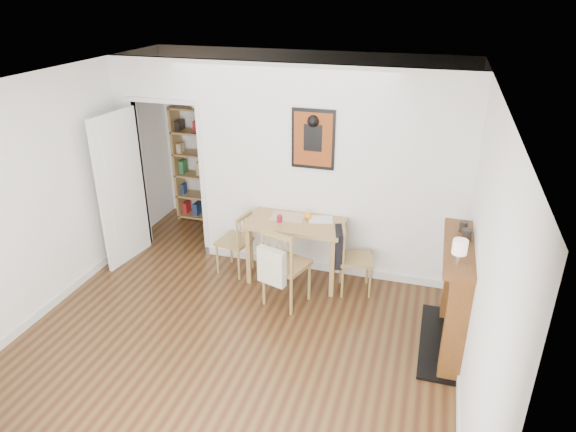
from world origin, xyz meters
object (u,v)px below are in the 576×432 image
(orange_fruit, at_px, (308,216))
(fireplace, at_px, (457,294))
(chair_left, at_px, (234,242))
(ceramic_jar_a, at_px, (467,235))
(dining_table, at_px, (297,227))
(chair_right, at_px, (354,259))
(notebook, at_px, (321,219))
(bookshelf, at_px, (199,165))
(red_glass, at_px, (280,219))
(mantel_lamp, at_px, (460,248))
(ceramic_jar_b, at_px, (463,227))
(chair_front, at_px, (286,265))

(orange_fruit, bearing_deg, fireplace, -27.30)
(chair_left, height_order, ceramic_jar_a, ceramic_jar_a)
(dining_table, xyz_separation_m, chair_left, (-0.80, -0.08, -0.28))
(orange_fruit, bearing_deg, chair_right, -15.00)
(fireplace, relative_size, notebook, 4.34)
(bookshelf, bearing_deg, red_glass, -39.30)
(chair_left, xyz_separation_m, chair_right, (1.55, -0.03, 0.02))
(dining_table, distance_m, ceramic_jar_a, 2.10)
(chair_right, height_order, orange_fruit, orange_fruit)
(notebook, xyz_separation_m, mantel_lamp, (1.54, -1.25, 0.48))
(fireplace, bearing_deg, chair_right, 146.95)
(dining_table, height_order, mantel_lamp, mantel_lamp)
(dining_table, distance_m, chair_right, 0.80)
(chair_left, bearing_deg, ceramic_jar_b, -9.67)
(chair_right, relative_size, mantel_lamp, 4.03)
(chair_left, distance_m, mantel_lamp, 2.97)
(chair_left, xyz_separation_m, ceramic_jar_b, (2.67, -0.46, 0.79))
(mantel_lamp, distance_m, ceramic_jar_b, 0.64)
(dining_table, relative_size, red_glass, 13.93)
(chair_front, distance_m, mantel_lamp, 2.03)
(chair_right, relative_size, fireplace, 0.67)
(orange_fruit, distance_m, mantel_lamp, 2.14)
(chair_front, bearing_deg, ceramic_jar_a, -4.37)
(chair_right, relative_size, ceramic_jar_a, 7.22)
(ceramic_jar_b, bearing_deg, orange_fruit, 161.16)
(mantel_lamp, bearing_deg, orange_fruit, 143.95)
(chair_right, distance_m, orange_fruit, 0.76)
(fireplace, height_order, orange_fruit, fireplace)
(ceramic_jar_a, bearing_deg, bookshelf, 151.88)
(chair_right, distance_m, chair_front, 0.86)
(dining_table, xyz_separation_m, orange_fruit, (0.13, 0.06, 0.14))
(bookshelf, xyz_separation_m, red_glass, (1.72, -1.41, -0.04))
(ceramic_jar_a, bearing_deg, ceramic_jar_b, 97.59)
(dining_table, bearing_deg, fireplace, -24.27)
(dining_table, relative_size, fireplace, 0.94)
(orange_fruit, xyz_separation_m, ceramic_jar_b, (1.74, -0.59, 0.37))
(mantel_lamp, bearing_deg, red_glass, 152.04)
(chair_right, xyz_separation_m, fireplace, (1.14, -0.74, 0.18))
(fireplace, distance_m, ceramic_jar_b, 0.67)
(dining_table, height_order, chair_left, chair_left)
(bookshelf, height_order, fireplace, bookshelf)
(red_glass, height_order, ceramic_jar_a, ceramic_jar_a)
(ceramic_jar_b, bearing_deg, notebook, 158.90)
(chair_left, xyz_separation_m, mantel_lamp, (2.62, -1.09, 0.87))
(dining_table, height_order, ceramic_jar_a, ceramic_jar_a)
(notebook, relative_size, mantel_lamp, 1.38)
(chair_left, bearing_deg, ceramic_jar_a, -13.56)
(notebook, bearing_deg, chair_left, -171.68)
(chair_left, relative_size, notebook, 2.90)
(red_glass, relative_size, mantel_lamp, 0.40)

